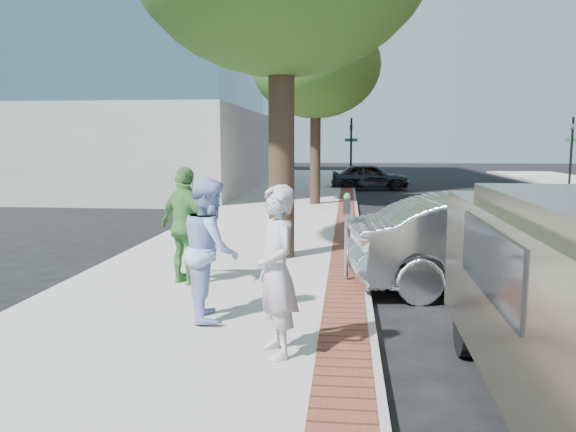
# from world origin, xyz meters

# --- Properties ---
(ground) EXTENTS (120.00, 120.00, 0.00)m
(ground) POSITION_xyz_m (0.00, 0.00, 0.00)
(ground) COLOR black
(ground) RESTS_ON ground
(sidewalk) EXTENTS (5.00, 60.00, 0.15)m
(sidewalk) POSITION_xyz_m (-1.50, 8.00, 0.07)
(sidewalk) COLOR #9E9991
(sidewalk) RESTS_ON ground
(brick_strip) EXTENTS (0.60, 60.00, 0.01)m
(brick_strip) POSITION_xyz_m (0.70, 8.00, 0.15)
(brick_strip) COLOR brown
(brick_strip) RESTS_ON sidewalk
(curb) EXTENTS (0.10, 60.00, 0.15)m
(curb) POSITION_xyz_m (1.05, 8.00, 0.07)
(curb) COLOR gray
(curb) RESTS_ON ground
(office_base) EXTENTS (18.20, 22.20, 4.00)m
(office_base) POSITION_xyz_m (-13.00, 22.00, 2.00)
(office_base) COLOR gray
(office_base) RESTS_ON ground
(signal_near) EXTENTS (0.70, 0.15, 3.80)m
(signal_near) POSITION_xyz_m (0.90, 22.00, 2.25)
(signal_near) COLOR black
(signal_near) RESTS_ON ground
(signal_far) EXTENTS (0.70, 0.15, 3.80)m
(signal_far) POSITION_xyz_m (12.50, 22.00, 2.25)
(signal_far) COLOR black
(signal_far) RESTS_ON ground
(tree_far) EXTENTS (4.80, 4.80, 7.14)m
(tree_far) POSITION_xyz_m (-0.50, 12.00, 5.30)
(tree_far) COLOR black
(tree_far) RESTS_ON sidewalk
(parking_meter) EXTENTS (0.12, 0.32, 1.47)m
(parking_meter) POSITION_xyz_m (0.72, 0.04, 1.21)
(parking_meter) COLOR gray
(parking_meter) RESTS_ON sidewalk
(person_gray) EXTENTS (0.70, 0.81, 1.87)m
(person_gray) POSITION_xyz_m (-0.03, -3.42, 1.08)
(person_gray) COLOR #ADADB2
(person_gray) RESTS_ON sidewalk
(person_officer) EXTENTS (0.94, 1.07, 1.86)m
(person_officer) POSITION_xyz_m (-1.06, -2.20, 1.08)
(person_officer) COLOR #97B1E9
(person_officer) RESTS_ON sidewalk
(person_green) EXTENTS (1.20, 1.02, 1.92)m
(person_green) POSITION_xyz_m (-1.90, -0.45, 1.11)
(person_green) COLOR #4B9543
(person_green) RESTS_ON sidewalk
(sedan_silver) EXTENTS (5.05, 2.29, 1.61)m
(sedan_silver) POSITION_xyz_m (3.20, 0.11, 0.80)
(sedan_silver) COLOR silver
(sedan_silver) RESTS_ON ground
(bg_car) EXTENTS (4.13, 1.83, 1.38)m
(bg_car) POSITION_xyz_m (1.89, 20.42, 0.69)
(bg_car) COLOR black
(bg_car) RESTS_ON ground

